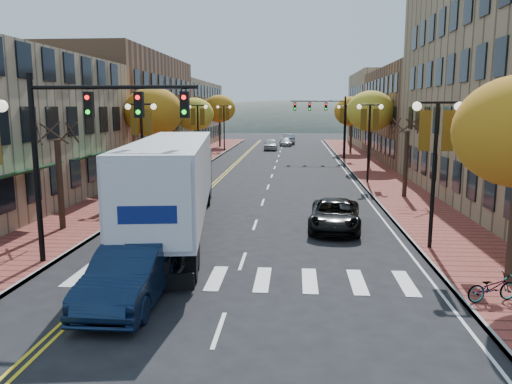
% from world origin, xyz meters
% --- Properties ---
extents(ground, '(200.00, 200.00, 0.00)m').
position_xyz_m(ground, '(0.00, 0.00, 0.00)').
color(ground, black).
rests_on(ground, ground).
extents(sidewalk_left, '(4.00, 85.00, 0.15)m').
position_xyz_m(sidewalk_left, '(-9.00, 32.50, 0.07)').
color(sidewalk_left, brown).
rests_on(sidewalk_left, ground).
extents(sidewalk_right, '(4.00, 85.00, 0.15)m').
position_xyz_m(sidewalk_right, '(9.00, 32.50, 0.07)').
color(sidewalk_right, brown).
rests_on(sidewalk_right, ground).
extents(building_left_mid, '(12.00, 24.00, 11.00)m').
position_xyz_m(building_left_mid, '(-17.00, 36.00, 5.50)').
color(building_left_mid, brown).
rests_on(building_left_mid, ground).
extents(building_left_far, '(12.00, 26.00, 9.50)m').
position_xyz_m(building_left_far, '(-17.00, 61.00, 4.75)').
color(building_left_far, '#9E8966').
rests_on(building_left_far, ground).
extents(building_right_mid, '(15.00, 24.00, 10.00)m').
position_xyz_m(building_right_mid, '(18.50, 42.00, 5.00)').
color(building_right_mid, brown).
rests_on(building_right_mid, ground).
extents(building_right_far, '(15.00, 20.00, 11.00)m').
position_xyz_m(building_right_far, '(18.50, 64.00, 5.50)').
color(building_right_far, '#9E8966').
rests_on(building_right_far, ground).
extents(tree_left_a, '(0.28, 0.28, 4.20)m').
position_xyz_m(tree_left_a, '(-9.00, 8.00, 2.25)').
color(tree_left_a, '#382619').
rests_on(tree_left_a, sidewalk_left).
extents(tree_left_b, '(4.48, 4.48, 7.21)m').
position_xyz_m(tree_left_b, '(-9.00, 24.00, 5.45)').
color(tree_left_b, '#382619').
rests_on(tree_left_b, sidewalk_left).
extents(tree_left_c, '(4.16, 4.16, 6.69)m').
position_xyz_m(tree_left_c, '(-9.00, 40.00, 5.05)').
color(tree_left_c, '#382619').
rests_on(tree_left_c, sidewalk_left).
extents(tree_left_d, '(4.61, 4.61, 7.42)m').
position_xyz_m(tree_left_d, '(-9.00, 58.00, 5.60)').
color(tree_left_d, '#382619').
rests_on(tree_left_d, sidewalk_left).
extents(tree_right_b, '(0.28, 0.28, 4.20)m').
position_xyz_m(tree_right_b, '(9.00, 18.00, 2.25)').
color(tree_right_b, '#382619').
rests_on(tree_right_b, sidewalk_right).
extents(tree_right_c, '(4.48, 4.48, 7.21)m').
position_xyz_m(tree_right_c, '(9.00, 34.00, 5.45)').
color(tree_right_c, '#382619').
rests_on(tree_right_c, sidewalk_right).
extents(tree_right_d, '(4.35, 4.35, 7.00)m').
position_xyz_m(tree_right_d, '(9.00, 50.00, 5.29)').
color(tree_right_d, '#382619').
rests_on(tree_right_d, sidewalk_right).
extents(lamp_left_b, '(1.96, 0.36, 6.05)m').
position_xyz_m(lamp_left_b, '(-7.50, 16.00, 4.29)').
color(lamp_left_b, black).
rests_on(lamp_left_b, ground).
extents(lamp_left_c, '(1.96, 0.36, 6.05)m').
position_xyz_m(lamp_left_c, '(-7.50, 34.00, 4.29)').
color(lamp_left_c, black).
rests_on(lamp_left_c, ground).
extents(lamp_left_d, '(1.96, 0.36, 6.05)m').
position_xyz_m(lamp_left_d, '(-7.50, 52.00, 4.29)').
color(lamp_left_d, black).
rests_on(lamp_left_d, ground).
extents(lamp_right_a, '(1.96, 0.36, 6.05)m').
position_xyz_m(lamp_right_a, '(7.50, 6.00, 4.29)').
color(lamp_right_a, black).
rests_on(lamp_right_a, ground).
extents(lamp_right_b, '(1.96, 0.36, 6.05)m').
position_xyz_m(lamp_right_b, '(7.50, 24.00, 4.29)').
color(lamp_right_b, black).
rests_on(lamp_right_b, ground).
extents(lamp_right_c, '(1.96, 0.36, 6.05)m').
position_xyz_m(lamp_right_c, '(7.50, 42.00, 4.29)').
color(lamp_right_c, black).
rests_on(lamp_right_c, ground).
extents(traffic_mast_near, '(6.10, 0.35, 7.00)m').
position_xyz_m(traffic_mast_near, '(-5.48, 3.00, 4.92)').
color(traffic_mast_near, black).
rests_on(traffic_mast_near, ground).
extents(traffic_mast_far, '(6.10, 0.34, 7.00)m').
position_xyz_m(traffic_mast_far, '(5.48, 42.00, 4.92)').
color(traffic_mast_far, black).
rests_on(traffic_mast_far, ground).
extents(semi_truck, '(5.18, 17.86, 4.41)m').
position_xyz_m(semi_truck, '(-3.60, 8.56, 2.58)').
color(semi_truck, black).
rests_on(semi_truck, ground).
extents(navy_sedan, '(1.88, 5.37, 1.77)m').
position_xyz_m(navy_sedan, '(-2.93, -0.23, 0.88)').
color(navy_sedan, '#0C1A31').
rests_on(navy_sedan, ground).
extents(black_suv, '(2.82, 5.32, 1.42)m').
position_xyz_m(black_suv, '(3.90, 9.37, 0.71)').
color(black_suv, black).
rests_on(black_suv, ground).
extents(car_far_white, '(1.92, 4.57, 1.55)m').
position_xyz_m(car_far_white, '(-1.38, 54.38, 0.77)').
color(car_far_white, silver).
rests_on(car_far_white, ground).
extents(car_far_silver, '(2.07, 4.30, 1.21)m').
position_xyz_m(car_far_silver, '(0.50, 61.48, 0.60)').
color(car_far_silver, '#A5A5AD').
rests_on(car_far_silver, ground).
extents(car_far_oncoming, '(2.11, 5.04, 1.62)m').
position_xyz_m(car_far_oncoming, '(0.94, 66.17, 0.81)').
color(car_far_oncoming, '#ACACB4').
rests_on(car_far_oncoming, ground).
extents(bicycle, '(1.72, 1.02, 0.85)m').
position_xyz_m(bicycle, '(7.80, 0.25, 0.58)').
color(bicycle, gray).
rests_on(bicycle, sidewalk_right).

